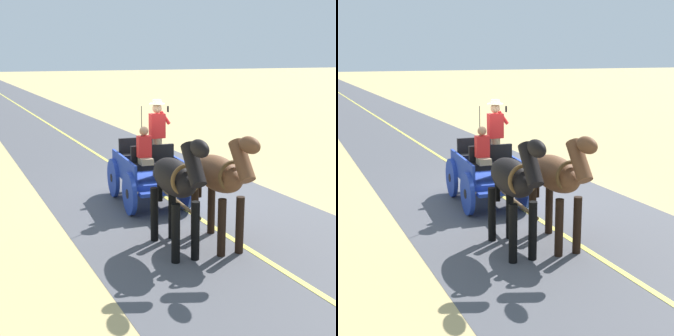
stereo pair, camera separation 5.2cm
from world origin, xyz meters
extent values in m
plane|color=tan|center=(0.00, 0.00, 0.00)|extent=(200.00, 200.00, 0.00)
cube|color=#4C4C51|center=(0.00, 0.00, 0.00)|extent=(5.69, 160.00, 0.01)
cube|color=#DBCC4C|center=(0.00, 0.00, 0.01)|extent=(0.12, 160.00, 0.00)
cube|color=#1E3899|center=(0.56, 0.17, 0.66)|extent=(1.39, 2.30, 0.12)
cube|color=#1E3899|center=(-0.01, 0.22, 0.94)|extent=(0.25, 2.09, 0.44)
cube|color=#1E3899|center=(1.13, 0.12, 0.94)|extent=(0.25, 2.09, 0.44)
cube|color=#1E3899|center=(0.67, 1.39, 0.56)|extent=(1.10, 0.34, 0.08)
cube|color=#1E3899|center=(0.46, -1.02, 0.48)|extent=(0.73, 0.26, 0.06)
cube|color=black|center=(0.62, 0.77, 1.04)|extent=(1.05, 0.45, 0.14)
cube|color=black|center=(0.60, 0.60, 1.26)|extent=(1.02, 0.17, 0.44)
cube|color=black|center=(0.52, -0.32, 1.04)|extent=(1.05, 0.45, 0.14)
cube|color=black|center=(0.50, -0.50, 1.26)|extent=(1.02, 0.17, 0.44)
cylinder|color=#1E3899|center=(-0.02, 1.00, 0.48)|extent=(0.18, 0.97, 0.96)
cylinder|color=black|center=(-0.02, 1.00, 0.48)|extent=(0.14, 0.22, 0.21)
cylinder|color=#1E3899|center=(1.28, 0.88, 0.48)|extent=(0.18, 0.97, 0.96)
cylinder|color=black|center=(1.28, 0.88, 0.48)|extent=(0.14, 0.22, 0.21)
cylinder|color=#1E3899|center=(-0.15, -0.54, 0.48)|extent=(0.18, 0.97, 0.96)
cylinder|color=black|center=(-0.15, -0.54, 0.48)|extent=(0.14, 0.22, 0.21)
cylinder|color=#1E3899|center=(1.14, -0.65, 0.48)|extent=(0.18, 0.97, 0.96)
cylinder|color=black|center=(1.14, -0.65, 0.48)|extent=(0.14, 0.22, 0.21)
cylinder|color=brown|center=(0.76, 2.36, 0.61)|extent=(0.25, 2.00, 0.07)
cylinder|color=black|center=(0.91, 0.75, 1.74)|extent=(0.02, 0.02, 1.30)
cylinder|color=#998466|center=(0.44, 0.51, 1.17)|extent=(0.22, 0.22, 0.90)
cube|color=red|center=(0.44, 0.51, 1.90)|extent=(0.36, 0.25, 0.56)
sphere|color=tan|center=(0.44, 0.51, 2.30)|extent=(0.22, 0.22, 0.22)
cylinder|color=beige|center=(0.44, 0.51, 2.40)|extent=(0.36, 0.36, 0.01)
cylinder|color=beige|center=(0.44, 0.51, 2.45)|extent=(0.20, 0.20, 0.10)
cylinder|color=red|center=(0.27, 0.57, 2.08)|extent=(0.27, 0.10, 0.32)
cube|color=black|center=(0.21, 0.60, 2.28)|extent=(0.03, 0.07, 0.14)
cube|color=#998466|center=(0.88, 0.87, 1.18)|extent=(0.31, 0.34, 0.14)
cube|color=red|center=(0.86, 0.75, 1.49)|extent=(0.32, 0.23, 0.48)
sphere|color=#9E7051|center=(0.86, 0.75, 1.84)|extent=(0.20, 0.20, 0.20)
ellipsoid|color=brown|center=(0.41, 3.20, 1.37)|extent=(0.62, 1.58, 0.64)
cylinder|color=black|center=(0.25, 3.75, 0.53)|extent=(0.15, 0.15, 1.05)
cylinder|color=black|center=(0.61, 3.74, 0.53)|extent=(0.15, 0.15, 1.05)
cylinder|color=black|center=(0.21, 2.66, 0.53)|extent=(0.15, 0.15, 1.05)
cylinder|color=black|center=(0.57, 2.65, 0.53)|extent=(0.15, 0.15, 1.05)
cylinder|color=brown|center=(0.44, 4.04, 1.77)|extent=(0.28, 0.66, 0.73)
ellipsoid|color=brown|center=(0.45, 4.26, 2.07)|extent=(0.24, 0.55, 0.28)
cube|color=black|center=(0.44, 4.02, 1.81)|extent=(0.08, 0.50, 0.56)
cylinder|color=black|center=(0.38, 2.46, 1.07)|extent=(0.11, 0.11, 0.70)
torus|color=brown|center=(0.43, 3.74, 1.45)|extent=(0.55, 0.09, 0.55)
ellipsoid|color=black|center=(1.25, 3.12, 1.37)|extent=(0.66, 1.59, 0.64)
cylinder|color=black|center=(1.10, 3.68, 0.53)|extent=(0.15, 0.15, 1.05)
cylinder|color=black|center=(1.47, 3.66, 0.53)|extent=(0.15, 0.15, 1.05)
cylinder|color=black|center=(1.03, 2.59, 0.53)|extent=(0.15, 0.15, 1.05)
cylinder|color=black|center=(1.39, 2.57, 0.53)|extent=(0.15, 0.15, 1.05)
cylinder|color=black|center=(1.30, 3.96, 1.77)|extent=(0.30, 0.66, 0.73)
ellipsoid|color=black|center=(1.32, 4.18, 2.07)|extent=(0.25, 0.55, 0.28)
cube|color=black|center=(1.30, 3.94, 1.81)|extent=(0.09, 0.51, 0.56)
cylinder|color=black|center=(1.20, 2.38, 1.07)|extent=(0.11, 0.11, 0.70)
torus|color=brown|center=(1.28, 3.67, 1.45)|extent=(0.55, 0.11, 0.55)
camera|label=1|loc=(4.84, 10.70, 3.48)|focal=52.28mm
camera|label=2|loc=(4.79, 10.73, 3.48)|focal=52.28mm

